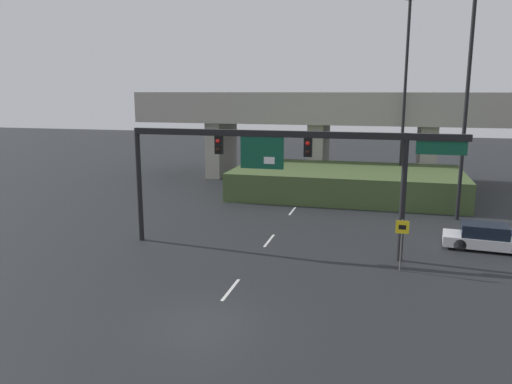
{
  "coord_description": "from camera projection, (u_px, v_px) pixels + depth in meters",
  "views": [
    {
      "loc": [
        5.98,
        -15.77,
        8.25
      ],
      "look_at": [
        0.0,
        7.42,
        3.37
      ],
      "focal_mm": 35.0,
      "sensor_mm": 36.0,
      "label": 1
    }
  ],
  "objects": [
    {
      "name": "ground_plane",
      "position": [
        205.0,
        322.0,
        18.07
      ],
      "size": [
        160.0,
        160.0,
        0.0
      ],
      "primitive_type": "plane",
      "color": "black"
    },
    {
      "name": "lane_markings",
      "position": [
        282.0,
        224.0,
        31.34
      ],
      "size": [
        0.14,
        24.09,
        0.01
      ],
      "color": "silver",
      "rests_on": "ground"
    },
    {
      "name": "signal_gantry",
      "position": [
        282.0,
        154.0,
        25.08
      ],
      "size": [
        16.96,
        0.44,
        6.28
      ],
      "color": "black",
      "rests_on": "ground"
    },
    {
      "name": "speed_limit_sign",
      "position": [
        402.0,
        238.0,
        22.9
      ],
      "size": [
        0.6,
        0.11,
        2.47
      ],
      "color": "#4C4C4C",
      "rests_on": "ground"
    },
    {
      "name": "highway_light_pole_near",
      "position": [
        405.0,
        93.0,
        40.19
      ],
      "size": [
        0.7,
        0.36,
        15.41
      ],
      "color": "black",
      "rests_on": "ground"
    },
    {
      "name": "highway_light_pole_far",
      "position": [
        468.0,
        88.0,
        30.79
      ],
      "size": [
        0.7,
        0.36,
        16.04
      ],
      "color": "black",
      "rests_on": "ground"
    },
    {
      "name": "overpass_bridge",
      "position": [
        319.0,
        120.0,
        46.54
      ],
      "size": [
        34.09,
        7.33,
        8.09
      ],
      "color": "#A39E93",
      "rests_on": "ground"
    },
    {
      "name": "grass_embankment",
      "position": [
        346.0,
        182.0,
        39.67
      ],
      "size": [
        17.63,
        9.28,
        2.14
      ],
      "color": "#42562D",
      "rests_on": "ground"
    },
    {
      "name": "parked_sedan_near_right",
      "position": [
        487.0,
        238.0,
        26.31
      ],
      "size": [
        4.58,
        2.19,
        1.36
      ],
      "rotation": [
        0.0,
        0.0,
        -0.09
      ],
      "color": "silver",
      "rests_on": "ground"
    }
  ]
}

